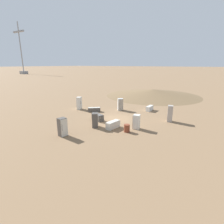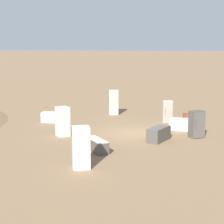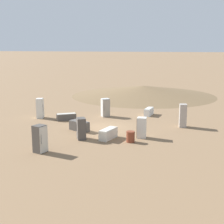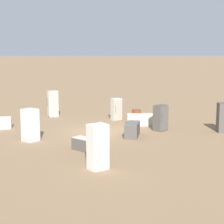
{
  "view_description": "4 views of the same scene",
  "coord_description": "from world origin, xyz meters",
  "px_view_note": "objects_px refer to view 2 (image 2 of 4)",
  "views": [
    {
      "loc": [
        11.22,
        -17.47,
        6.58
      ],
      "look_at": [
        0.46,
        -1.34,
        1.25
      ],
      "focal_mm": 28.0,
      "sensor_mm": 36.0,
      "label": 1
    },
    {
      "loc": [
        -21.84,
        -3.9,
        5.2
      ],
      "look_at": [
        -0.55,
        1.27,
        1.37
      ],
      "focal_mm": 60.0,
      "sensor_mm": 36.0,
      "label": 2
    },
    {
      "loc": [
        10.17,
        -22.91,
        6.48
      ],
      "look_at": [
        0.12,
        1.43,
        1.06
      ],
      "focal_mm": 50.0,
      "sensor_mm": 36.0,
      "label": 3
    },
    {
      "loc": [
        -21.66,
        2.92,
        4.71
      ],
      "look_at": [
        -0.43,
        -0.64,
        1.26
      ],
      "focal_mm": 60.0,
      "sensor_mm": 36.0,
      "label": 4
    }
  ],
  "objects_px": {
    "discarded_fridge_6": "(159,134)",
    "discarded_fridge_9": "(184,124)",
    "discarded_fridge_4": "(97,145)",
    "discarded_fridge_7": "(197,124)",
    "discarded_fridge_2": "(63,121)",
    "rusty_barrel": "(187,119)",
    "discarded_fridge_3": "(81,148)",
    "discarded_fridge_1": "(168,112)",
    "discarded_fridge_0": "(114,102)",
    "discarded_fridge_5": "(53,117)"
  },
  "relations": [
    {
      "from": "discarded_fridge_6",
      "to": "discarded_fridge_9",
      "type": "xyz_separation_m",
      "value": [
        3.04,
        -1.21,
        -0.01
      ]
    },
    {
      "from": "discarded_fridge_4",
      "to": "discarded_fridge_6",
      "type": "relative_size",
      "value": 0.93
    },
    {
      "from": "discarded_fridge_9",
      "to": "discarded_fridge_7",
      "type": "bearing_deg",
      "value": 31.1
    },
    {
      "from": "discarded_fridge_7",
      "to": "discarded_fridge_9",
      "type": "height_order",
      "value": "discarded_fridge_7"
    },
    {
      "from": "discarded_fridge_2",
      "to": "discarded_fridge_4",
      "type": "distance_m",
      "value": 3.92
    },
    {
      "from": "rusty_barrel",
      "to": "discarded_fridge_6",
      "type": "bearing_deg",
      "value": 164.1
    },
    {
      "from": "discarded_fridge_2",
      "to": "discarded_fridge_4",
      "type": "height_order",
      "value": "discarded_fridge_2"
    },
    {
      "from": "discarded_fridge_2",
      "to": "discarded_fridge_9",
      "type": "relative_size",
      "value": 0.98
    },
    {
      "from": "discarded_fridge_9",
      "to": "discarded_fridge_3",
      "type": "bearing_deg",
      "value": -18.12
    },
    {
      "from": "discarded_fridge_1",
      "to": "discarded_fridge_9",
      "type": "relative_size",
      "value": 0.86
    },
    {
      "from": "discarded_fridge_4",
      "to": "discarded_fridge_6",
      "type": "bearing_deg",
      "value": -174.63
    },
    {
      "from": "discarded_fridge_0",
      "to": "discarded_fridge_4",
      "type": "xyz_separation_m",
      "value": [
        -10.24,
        -1.56,
        -0.66
      ]
    },
    {
      "from": "discarded_fridge_4",
      "to": "discarded_fridge_5",
      "type": "xyz_separation_m",
      "value": [
        6.36,
        4.99,
        0.04
      ]
    },
    {
      "from": "discarded_fridge_4",
      "to": "discarded_fridge_5",
      "type": "relative_size",
      "value": 1.06
    },
    {
      "from": "discarded_fridge_3",
      "to": "discarded_fridge_5",
      "type": "height_order",
      "value": "discarded_fridge_3"
    },
    {
      "from": "discarded_fridge_2",
      "to": "discarded_fridge_3",
      "type": "xyz_separation_m",
      "value": [
        -5.43,
        -2.91,
        0.06
      ]
    },
    {
      "from": "discarded_fridge_3",
      "to": "discarded_fridge_9",
      "type": "distance_m",
      "value": 9.5
    },
    {
      "from": "discarded_fridge_3",
      "to": "discarded_fridge_5",
      "type": "relative_size",
      "value": 1.16
    },
    {
      "from": "discarded_fridge_3",
      "to": "discarded_fridge_7",
      "type": "xyz_separation_m",
      "value": [
        6.87,
        -4.73,
        -0.15
      ]
    },
    {
      "from": "discarded_fridge_5",
      "to": "discarded_fridge_6",
      "type": "relative_size",
      "value": 0.87
    },
    {
      "from": "discarded_fridge_7",
      "to": "rusty_barrel",
      "type": "xyz_separation_m",
      "value": [
        3.53,
        0.67,
        -0.4
      ]
    },
    {
      "from": "discarded_fridge_1",
      "to": "discarded_fridge_9",
      "type": "bearing_deg",
      "value": 106.51
    },
    {
      "from": "discarded_fridge_0",
      "to": "discarded_fridge_9",
      "type": "distance_m",
      "value": 7.1
    },
    {
      "from": "discarded_fridge_4",
      "to": "discarded_fridge_9",
      "type": "height_order",
      "value": "discarded_fridge_9"
    },
    {
      "from": "discarded_fridge_7",
      "to": "discarded_fridge_4",
      "type": "bearing_deg",
      "value": 3.64
    },
    {
      "from": "discarded_fridge_9",
      "to": "rusty_barrel",
      "type": "relative_size",
      "value": 2.3
    },
    {
      "from": "discarded_fridge_1",
      "to": "rusty_barrel",
      "type": "xyz_separation_m",
      "value": [
        -0.39,
        -1.35,
        -0.37
      ]
    },
    {
      "from": "discarded_fridge_1",
      "to": "discarded_fridge_6",
      "type": "xyz_separation_m",
      "value": [
        -5.18,
        0.02,
        -0.37
      ]
    },
    {
      "from": "discarded_fridge_3",
      "to": "rusty_barrel",
      "type": "relative_size",
      "value": 2.41
    },
    {
      "from": "discarded_fridge_0",
      "to": "discarded_fridge_1",
      "type": "height_order",
      "value": "discarded_fridge_0"
    },
    {
      "from": "discarded_fridge_6",
      "to": "discarded_fridge_9",
      "type": "distance_m",
      "value": 3.27
    },
    {
      "from": "discarded_fridge_6",
      "to": "rusty_barrel",
      "type": "distance_m",
      "value": 4.98
    },
    {
      "from": "discarded_fridge_1",
      "to": "discarded_fridge_3",
      "type": "xyz_separation_m",
      "value": [
        -10.78,
        2.71,
        0.17
      ]
    },
    {
      "from": "discarded_fridge_9",
      "to": "discarded_fridge_6",
      "type": "bearing_deg",
      "value": -15.56
    },
    {
      "from": "discarded_fridge_6",
      "to": "discarded_fridge_0",
      "type": "bearing_deg",
      "value": -40.13
    },
    {
      "from": "discarded_fridge_7",
      "to": "discarded_fridge_0",
      "type": "bearing_deg",
      "value": -80.59
    },
    {
      "from": "discarded_fridge_1",
      "to": "discarded_fridge_6",
      "type": "distance_m",
      "value": 5.19
    },
    {
      "from": "discarded_fridge_4",
      "to": "discarded_fridge_7",
      "type": "relative_size",
      "value": 1.09
    },
    {
      "from": "discarded_fridge_2",
      "to": "discarded_fridge_6",
      "type": "relative_size",
      "value": 0.95
    },
    {
      "from": "discarded_fridge_2",
      "to": "discarded_fridge_5",
      "type": "distance_m",
      "value": 4.32
    },
    {
      "from": "discarded_fridge_3",
      "to": "discarded_fridge_6",
      "type": "distance_m",
      "value": 6.24
    },
    {
      "from": "discarded_fridge_3",
      "to": "discarded_fridge_4",
      "type": "bearing_deg",
      "value": 67.38
    },
    {
      "from": "discarded_fridge_2",
      "to": "discarded_fridge_0",
      "type": "bearing_deg",
      "value": 129.62
    },
    {
      "from": "discarded_fridge_1",
      "to": "discarded_fridge_5",
      "type": "xyz_separation_m",
      "value": [
        -1.65,
        7.79,
        -0.41
      ]
    },
    {
      "from": "discarded_fridge_3",
      "to": "discarded_fridge_9",
      "type": "bearing_deg",
      "value": 41.12
    },
    {
      "from": "discarded_fridge_7",
      "to": "rusty_barrel",
      "type": "bearing_deg",
      "value": -115.92
    },
    {
      "from": "discarded_fridge_4",
      "to": "discarded_fridge_6",
      "type": "distance_m",
      "value": 3.98
    },
    {
      "from": "discarded_fridge_2",
      "to": "discarded_fridge_3",
      "type": "height_order",
      "value": "discarded_fridge_3"
    },
    {
      "from": "discarded_fridge_5",
      "to": "discarded_fridge_6",
      "type": "height_order",
      "value": "discarded_fridge_6"
    },
    {
      "from": "discarded_fridge_3",
      "to": "discarded_fridge_5",
      "type": "distance_m",
      "value": 10.47
    }
  ]
}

